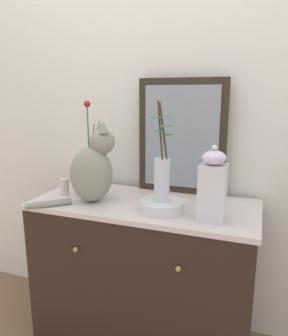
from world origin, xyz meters
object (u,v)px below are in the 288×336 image
object	(u,v)px
candle_pillar	(65,187)
cat_sitting	(93,169)
bowl_porcelain	(162,206)
vase_slim_green	(90,167)
mirror_leaning	(181,137)
vase_glass_clear	(162,175)
sideboard	(144,275)
jar_lidded_porcelain	(213,187)

from	to	relation	value
candle_pillar	cat_sitting	bearing A→B (deg)	-11.60
cat_sitting	bowl_porcelain	size ratio (longest dim) A/B	2.00
vase_slim_green	candle_pillar	xyz separation A→B (m)	(-0.10, -0.10, -0.10)
mirror_leaning	bowl_porcelain	xyz separation A→B (m)	(-0.01, -0.32, -0.29)
cat_sitting	mirror_leaning	bearing A→B (deg)	38.40
mirror_leaning	cat_sitting	bearing A→B (deg)	-141.60
cat_sitting	bowl_porcelain	distance (m)	0.40
vase_glass_clear	bowl_porcelain	bearing A→B (deg)	115.95
vase_glass_clear	candle_pillar	xyz separation A→B (m)	(-0.57, 0.06, -0.13)
sideboard	bowl_porcelain	world-z (taller)	bowl_porcelain
bowl_porcelain	candle_pillar	bearing A→B (deg)	174.06
sideboard	jar_lidded_porcelain	distance (m)	0.68
sideboard	jar_lidded_porcelain	world-z (taller)	jar_lidded_porcelain
jar_lidded_porcelain	sideboard	bearing A→B (deg)	162.59
cat_sitting	vase_glass_clear	distance (m)	0.37
bowl_porcelain	jar_lidded_porcelain	xyz separation A→B (m)	(0.24, -0.02, 0.12)
jar_lidded_porcelain	mirror_leaning	bearing A→B (deg)	123.30
vase_slim_green	sideboard	bearing A→B (deg)	-12.07
cat_sitting	candle_pillar	world-z (taller)	cat_sitting
cat_sitting	candle_pillar	distance (m)	0.24
sideboard	candle_pillar	xyz separation A→B (m)	(-0.45, -0.03, 0.46)
vase_slim_green	bowl_porcelain	distance (m)	0.51
cat_sitting	vase_slim_green	distance (m)	0.18
candle_pillar	vase_glass_clear	bearing A→B (deg)	-6.18
mirror_leaning	vase_slim_green	xyz separation A→B (m)	(-0.48, -0.16, -0.17)
vase_slim_green	bowl_porcelain	size ratio (longest dim) A/B	2.45
vase_glass_clear	candle_pillar	size ratio (longest dim) A/B	4.49
vase_glass_clear	mirror_leaning	bearing A→B (deg)	88.45
mirror_leaning	cat_sitting	xyz separation A→B (m)	(-0.38, -0.30, -0.14)
vase_slim_green	jar_lidded_porcelain	size ratio (longest dim) A/B	1.52
cat_sitting	candle_pillar	xyz separation A→B (m)	(-0.20, 0.04, -0.12)
sideboard	bowl_porcelain	size ratio (longest dim) A/B	5.51
sideboard	vase_slim_green	world-z (taller)	vase_slim_green
mirror_leaning	vase_glass_clear	distance (m)	0.35
sideboard	mirror_leaning	xyz separation A→B (m)	(0.13, 0.23, 0.72)
vase_slim_green	mirror_leaning	bearing A→B (deg)	17.97
vase_glass_clear	vase_slim_green	bearing A→B (deg)	160.66
bowl_porcelain	vase_glass_clear	bearing A→B (deg)	-64.05
vase_slim_green	candle_pillar	world-z (taller)	vase_slim_green
mirror_leaning	vase_glass_clear	world-z (taller)	mirror_leaning
jar_lidded_porcelain	candle_pillar	world-z (taller)	jar_lidded_porcelain
sideboard	jar_lidded_porcelain	bearing A→B (deg)	-17.41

